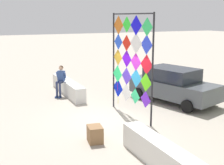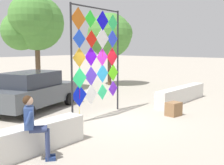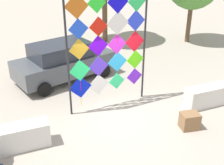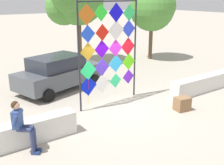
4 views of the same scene
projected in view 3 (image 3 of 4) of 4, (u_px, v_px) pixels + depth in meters
The scene contains 4 objects.
ground at pixel (122, 120), 9.49m from camera, with size 120.00×120.00×0.00m, color #ADA393.
kite_display_rack at pixel (108, 44), 9.36m from camera, with size 2.92×0.28×4.18m.
parked_car at pixel (63, 61), 12.08m from camera, with size 4.58×2.93×1.64m.
cardboard_box_large at pixel (190, 121), 8.97m from camera, with size 0.57×0.45×0.54m, color olive.
Camera 3 is at (-3.26, -7.28, 5.31)m, focal length 45.12 mm.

